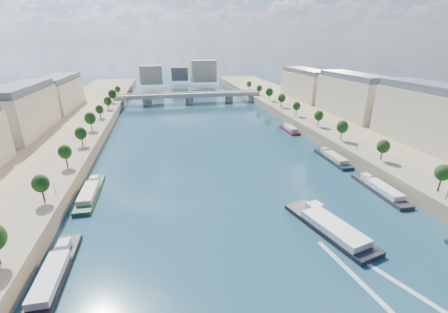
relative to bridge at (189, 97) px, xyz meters
name	(u,v)px	position (x,y,z in m)	size (l,w,h in m)	color
ground	(219,159)	(0.00, -123.43, -5.08)	(700.00, 700.00, 0.00)	#0C2837
quay_left	(25,168)	(-72.00, -123.43, -2.58)	(44.00, 520.00, 5.00)	#9E8460
quay_right	(374,142)	(72.00, -123.43, -2.58)	(44.00, 520.00, 5.00)	#9E8460
pave_left	(68,158)	(-57.00, -123.43, -0.03)	(14.00, 520.00, 0.10)	gray
pave_right	(345,139)	(57.00, -123.43, -0.03)	(14.00, 520.00, 0.10)	gray
trees_left	(72,142)	(-55.00, -121.43, 5.39)	(4.80, 268.80, 8.26)	#382B1E
trees_right	(330,122)	(55.00, -113.43, 5.39)	(4.80, 268.80, 8.26)	#382B1E
lamps_left	(73,160)	(-52.50, -133.43, 2.70)	(0.36, 200.36, 4.28)	black
lamps_right	(330,131)	(52.50, -118.43, 2.70)	(0.36, 200.36, 4.28)	black
buildings_right	(386,106)	(85.00, -111.43, 11.37)	(16.00, 226.00, 23.20)	#C3B496
skyline	(183,72)	(3.19, 96.09, 9.57)	(79.00, 42.00, 22.00)	#C3B496
bridge	(189,97)	(0.00, 0.00, 0.00)	(112.00, 12.00, 8.15)	#C1B79E
tour_barge	(330,227)	(18.48, -178.49, -4.08)	(14.20, 28.07, 3.73)	black
wake	(372,277)	(18.48, -195.11, -5.06)	(13.98, 25.94, 0.04)	silver
moored_barges_right	(396,201)	(45.50, -169.72, -4.24)	(5.00, 166.75, 3.60)	black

